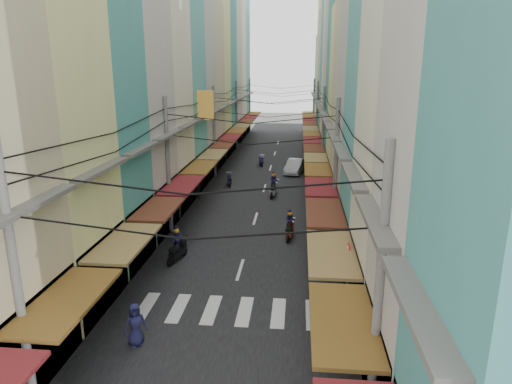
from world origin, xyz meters
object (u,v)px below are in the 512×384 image
Objects in this scene: white_car at (295,173)px; traffic_sign at (348,263)px; market_umbrella at (391,233)px; bicycle at (372,274)px.

white_car is 26.30m from traffic_sign.
market_umbrella reaches higher than white_car.
market_umbrella is at bearing 59.72° from traffic_sign.
market_umbrella is 0.78× the size of traffic_sign.
white_car is at bearing -6.11° from bicycle.
white_car is 3.03× the size of bicycle.
market_umbrella reaches higher than bicycle.
market_umbrella is 4.80m from traffic_sign.
white_car is at bearing 95.09° from traffic_sign.
white_car is 1.45× the size of traffic_sign.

